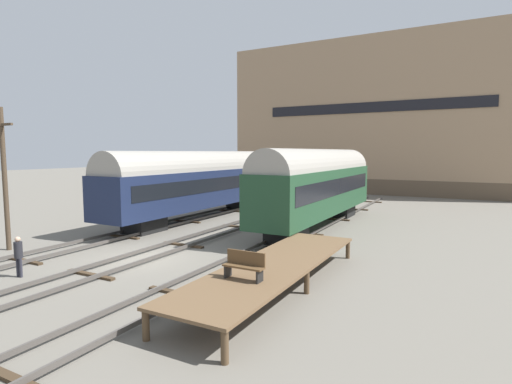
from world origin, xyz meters
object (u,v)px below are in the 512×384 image
at_px(train_car_green, 319,183).
at_px(bench, 244,264).
at_px(train_car_navy, 201,180).
at_px(person_worker, 18,253).
at_px(utility_pole, 5,176).

distance_m(train_car_green, bench, 14.94).
height_order(train_car_green, bench, train_car_green).
bearing_deg(train_car_green, train_car_navy, -175.27).
height_order(train_car_green, person_worker, train_car_green).
bearing_deg(bench, utility_pole, 176.58).
bearing_deg(train_car_green, utility_pole, -131.13).
height_order(person_worker, utility_pole, utility_pole).
distance_m(person_worker, utility_pole, 6.24).
bearing_deg(bench, train_car_green, 100.30).
relative_size(bench, utility_pole, 0.19).
bearing_deg(utility_pole, person_worker, -26.24).
bearing_deg(train_car_navy, train_car_green, 4.73).
bearing_deg(train_car_green, bench, -79.70).
bearing_deg(utility_pole, bench, -3.42).
relative_size(person_worker, utility_pole, 0.23).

